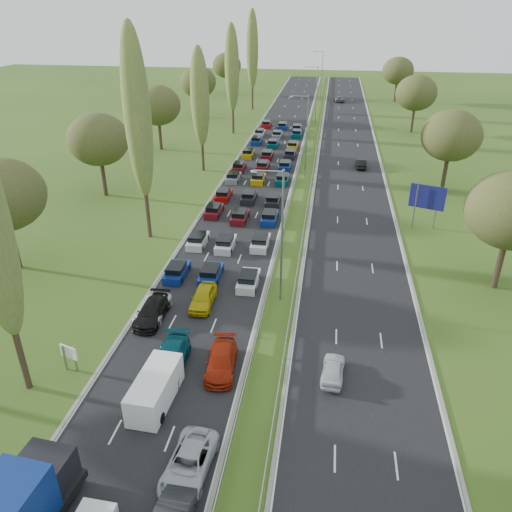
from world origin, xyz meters
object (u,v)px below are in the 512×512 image
at_px(white_van_rear, 156,386).
at_px(info_sign, 69,355).
at_px(near_car_2, 152,309).
at_px(near_car_3, 152,311).
at_px(direction_sign, 427,199).

xyz_separation_m(white_van_rear, info_sign, (-7.10, 1.95, 0.26)).
bearing_deg(near_car_2, info_sign, -115.21).
bearing_deg(near_car_2, near_car_3, -75.03).
relative_size(near_car_3, info_sign, 2.44).
bearing_deg(direction_sign, info_sign, -133.81).
distance_m(near_car_2, info_sign, 8.34).
bearing_deg(direction_sign, white_van_rear, -124.17).
height_order(white_van_rear, info_sign, white_van_rear).
bearing_deg(near_car_2, direction_sign, 41.26).
bearing_deg(near_car_3, white_van_rear, -69.19).
bearing_deg(info_sign, near_car_3, 62.91).
xyz_separation_m(near_car_2, white_van_rear, (3.60, -9.50, 0.42)).
xyz_separation_m(near_car_3, direction_sign, (25.18, 22.94, 2.81)).
height_order(near_car_3, info_sign, info_sign).
relative_size(near_car_3, white_van_rear, 0.95).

